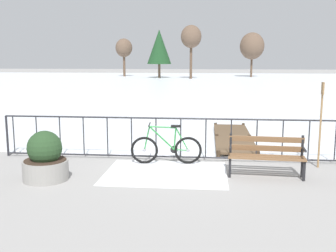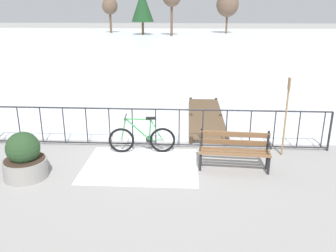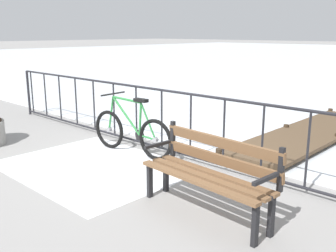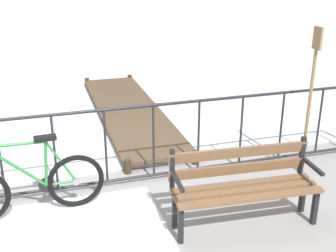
{
  "view_description": "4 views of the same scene",
  "coord_description": "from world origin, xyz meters",
  "px_view_note": "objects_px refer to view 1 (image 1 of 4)",
  "views": [
    {
      "loc": [
        0.66,
        -9.83,
        2.53
      ],
      "look_at": [
        -0.25,
        -0.63,
        0.96
      ],
      "focal_mm": 43.37,
      "sensor_mm": 36.0,
      "label": 1
    },
    {
      "loc": [
        0.83,
        -8.78,
        3.55
      ],
      "look_at": [
        0.32,
        0.09,
        0.57
      ],
      "focal_mm": 37.75,
      "sensor_mm": 36.0,
      "label": 2
    },
    {
      "loc": [
        4.32,
        -4.41,
        1.96
      ],
      "look_at": [
        0.39,
        -0.26,
        0.57
      ],
      "focal_mm": 41.45,
      "sensor_mm": 36.0,
      "label": 3
    },
    {
      "loc": [
        -0.07,
        -4.94,
        2.77
      ],
      "look_at": [
        1.43,
        0.01,
        0.75
      ],
      "focal_mm": 46.39,
      "sensor_mm": 36.0,
      "label": 4
    }
  ],
  "objects_px": {
    "bicycle_near_railing": "(166,149)",
    "planter_with_shrub": "(45,159)",
    "park_bench": "(266,153)",
    "oar_upright": "(321,119)"
  },
  "relations": [
    {
      "from": "bicycle_near_railing",
      "to": "planter_with_shrub",
      "type": "relative_size",
      "value": 1.64
    },
    {
      "from": "bicycle_near_railing",
      "to": "park_bench",
      "type": "bearing_deg",
      "value": -19.97
    },
    {
      "from": "bicycle_near_railing",
      "to": "planter_with_shrub",
      "type": "xyz_separation_m",
      "value": [
        -2.37,
        -1.55,
        0.08
      ]
    },
    {
      "from": "bicycle_near_railing",
      "to": "oar_upright",
      "type": "relative_size",
      "value": 0.86
    },
    {
      "from": "planter_with_shrub",
      "to": "park_bench",
      "type": "bearing_deg",
      "value": 9.04
    },
    {
      "from": "park_bench",
      "to": "oar_upright",
      "type": "xyz_separation_m",
      "value": [
        1.32,
        0.83,
        0.63
      ]
    },
    {
      "from": "bicycle_near_railing",
      "to": "park_bench",
      "type": "height_order",
      "value": "bicycle_near_railing"
    },
    {
      "from": "bicycle_near_railing",
      "to": "oar_upright",
      "type": "xyz_separation_m",
      "value": [
        3.55,
        0.02,
        0.77
      ]
    },
    {
      "from": "oar_upright",
      "to": "park_bench",
      "type": "bearing_deg",
      "value": -147.7
    },
    {
      "from": "bicycle_near_railing",
      "to": "park_bench",
      "type": "xyz_separation_m",
      "value": [
        2.24,
        -0.81,
        0.14
      ]
    }
  ]
}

